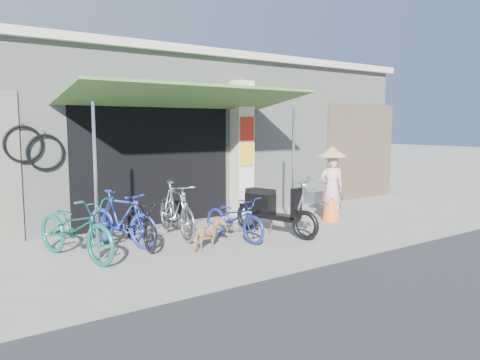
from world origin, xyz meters
TOP-DOWN VIEW (x-y plane):
  - ground at (0.00, 0.00)m, footprint 80.00×80.00m
  - bicycle_shop at (-0.00, 5.09)m, footprint 12.30×5.30m
  - shop_pillar at (0.85, 2.45)m, footprint 0.42×0.44m
  - awning at (-0.90, 1.63)m, footprint 4.60×1.88m
  - neighbour_right at (5.00, 2.59)m, footprint 2.60×0.06m
  - bike_teal at (-3.27, 0.93)m, footprint 1.19×1.96m
  - bike_blue at (-2.41, 1.31)m, footprint 1.04×1.61m
  - bike_black at (-2.17, 1.09)m, footprint 0.65×1.57m
  - bike_silver at (-1.37, 1.36)m, footprint 0.65×1.74m
  - bike_navy at (-0.62, 0.58)m, footprint 0.72×1.55m
  - street_dog at (-1.35, 0.24)m, footprint 0.66×0.46m
  - moped at (0.21, 0.50)m, footprint 0.70×1.83m
  - nun at (2.02, 0.79)m, footprint 0.64×0.64m

SIDE VIEW (x-z plane):
  - ground at x=0.00m, z-range 0.00..0.00m
  - street_dog at x=-1.35m, z-range 0.00..0.51m
  - bike_navy at x=-0.62m, z-range 0.00..0.79m
  - bike_black at x=-2.17m, z-range 0.00..0.81m
  - bike_blue at x=-2.41m, z-range 0.00..0.94m
  - moped at x=0.21m, z-range -0.05..1.00m
  - bike_teal at x=-3.27m, z-range 0.00..0.97m
  - bike_silver at x=-1.37m, z-range 0.00..1.02m
  - nun at x=2.02m, z-range 0.01..1.59m
  - neighbour_right at x=5.00m, z-range 0.00..2.60m
  - shop_pillar at x=0.85m, z-range 0.00..3.00m
  - bicycle_shop at x=0.00m, z-range 0.00..3.66m
  - awning at x=-0.90m, z-range 1.15..3.88m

